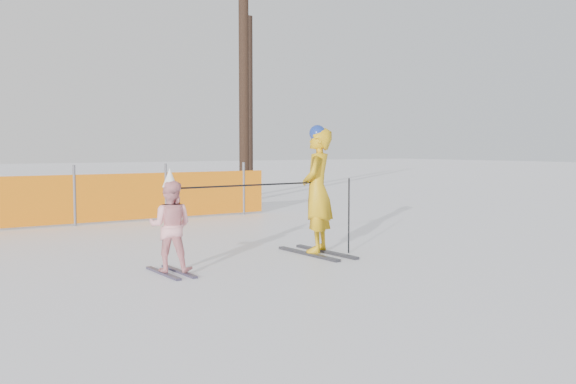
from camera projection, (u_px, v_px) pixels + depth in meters
name	position (u px, v px, depth m)	size (l,w,h in m)	color
ground	(310.00, 270.00, 8.39)	(120.00, 120.00, 0.00)	white
adult	(317.00, 190.00, 9.60)	(0.80, 1.45, 1.94)	black
child	(170.00, 226.00, 8.14)	(0.71, 0.96, 1.35)	black
ski_poles	(286.00, 196.00, 9.14)	(2.77, 0.22, 1.14)	black
tree_trunks	(246.00, 91.00, 19.63)	(1.52, 2.10, 7.27)	black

